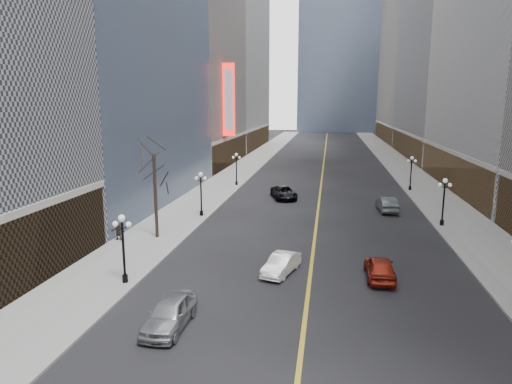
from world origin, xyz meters
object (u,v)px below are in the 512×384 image
(streetlamp_west_2, at_px, (201,189))
(car_sb_mid, at_px, (380,268))
(streetlamp_west_1, at_px, (123,242))
(car_nb_near, at_px, (170,313))
(car_nb_far, at_px, (284,193))
(streetlamp_east_2, at_px, (444,197))
(car_nb_mid, at_px, (281,264))
(streetlamp_east_3, at_px, (411,169))
(streetlamp_west_3, at_px, (236,166))
(car_sb_far, at_px, (387,204))

(streetlamp_west_2, distance_m, car_sb_mid, 21.90)
(streetlamp_west_1, xyz_separation_m, streetlamp_west_2, (0.00, 18.00, 0.00))
(car_nb_near, distance_m, car_nb_far, 33.54)
(streetlamp_east_2, xyz_separation_m, car_nb_mid, (-13.80, -14.47, -2.22))
(streetlamp_east_2, bearing_deg, streetlamp_east_3, 90.00)
(streetlamp_west_3, relative_size, car_nb_mid, 1.09)
(streetlamp_west_2, bearing_deg, streetlamp_east_2, 0.00)
(streetlamp_east_2, height_order, streetlamp_east_3, same)
(streetlamp_west_2, xyz_separation_m, car_sb_mid, (16.41, -14.35, -2.13))
(car_nb_mid, bearing_deg, car_sb_mid, 17.47)
(streetlamp_east_3, distance_m, car_nb_mid, 35.35)
(streetlamp_west_2, distance_m, car_sb_far, 20.08)
(car_nb_far, distance_m, car_sb_far, 12.63)
(streetlamp_west_2, relative_size, car_sb_mid, 1.00)
(streetlamp_east_2, relative_size, streetlamp_west_1, 1.00)
(car_nb_near, height_order, car_sb_far, car_nb_near)
(streetlamp_west_3, distance_m, car_nb_far, 10.88)
(streetlamp_west_1, bearing_deg, car_nb_near, -46.10)
(streetlamp_west_3, height_order, car_nb_near, streetlamp_west_3)
(streetlamp_east_2, relative_size, streetlamp_west_3, 1.00)
(streetlamp_west_3, distance_m, car_sb_far, 22.91)
(streetlamp_west_3, xyz_separation_m, car_nb_near, (4.85, -41.04, -2.10))
(streetlamp_east_2, distance_m, streetlamp_west_1, 29.68)
(streetlamp_west_1, xyz_separation_m, car_nb_far, (7.48, 28.40, -2.14))
(car_nb_mid, xyz_separation_m, car_sb_mid, (6.61, 0.13, 0.09))
(car_nb_far, bearing_deg, streetlamp_west_2, -143.95)
(streetlamp_east_2, height_order, streetlamp_west_3, same)
(streetlamp_west_1, distance_m, streetlamp_west_3, 36.00)
(streetlamp_west_1, bearing_deg, car_nb_mid, 19.80)
(streetlamp_west_3, bearing_deg, streetlamp_west_2, -90.00)
(streetlamp_west_1, relative_size, car_nb_far, 0.83)
(streetlamp_west_2, distance_m, car_nb_mid, 17.62)
(streetlamp_west_2, bearing_deg, streetlamp_west_1, -90.00)
(streetlamp_west_1, height_order, streetlamp_west_2, same)
(car_nb_near, bearing_deg, car_nb_far, 86.58)
(car_nb_mid, bearing_deg, car_nb_far, 111.72)
(car_nb_mid, xyz_separation_m, car_sb_far, (9.37, 20.09, 0.11))
(car_nb_far, relative_size, car_sb_far, 1.13)
(car_sb_mid, height_order, car_sb_far, car_sb_far)
(car_sb_mid, bearing_deg, streetlamp_east_3, -103.35)
(car_nb_far, bearing_deg, streetlamp_west_1, -122.98)
(streetlamp_west_1, relative_size, streetlamp_west_2, 1.00)
(streetlamp_east_2, xyz_separation_m, streetlamp_west_3, (-23.60, 18.00, 0.00))
(streetlamp_east_3, height_order, streetlamp_west_3, same)
(car_nb_far, bearing_deg, streetlamp_east_3, 7.01)
(streetlamp_east_2, relative_size, car_nb_far, 0.83)
(streetlamp_west_3, bearing_deg, car_sb_far, -32.87)
(streetlamp_west_1, relative_size, car_nb_near, 0.96)
(streetlamp_east_2, distance_m, streetlamp_west_3, 29.68)
(car_nb_mid, distance_m, car_sb_far, 22.17)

